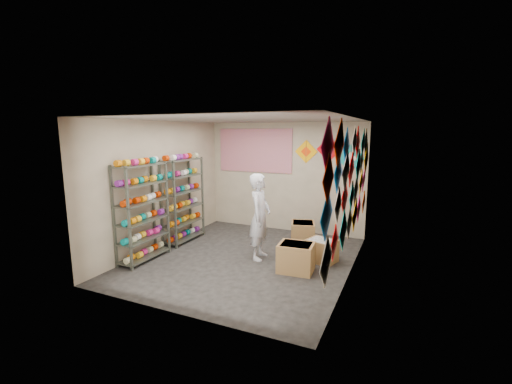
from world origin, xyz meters
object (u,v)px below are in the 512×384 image
at_px(shelf_rack_front, 142,212).
at_px(carton_a, 296,257).
at_px(carton_b, 322,251).
at_px(carton_c, 303,233).
at_px(shopkeeper, 260,217).
at_px(shelf_rack_back, 183,200).

bearing_deg(shelf_rack_front, carton_a, 13.25).
height_order(carton_b, carton_c, carton_c).
relative_size(shopkeeper, carton_a, 2.76).
height_order(shelf_rack_back, shopkeeper, shelf_rack_back).
xyz_separation_m(carton_a, carton_b, (0.31, 0.65, -0.04)).
bearing_deg(shelf_rack_front, carton_c, 40.85).
height_order(carton_a, carton_c, carton_a).
relative_size(shelf_rack_front, carton_b, 3.60).
xyz_separation_m(shopkeeper, carton_a, (0.85, -0.33, -0.59)).
relative_size(shopkeeper, carton_b, 3.20).
relative_size(shelf_rack_front, carton_c, 3.38).
distance_m(shelf_rack_front, carton_c, 3.45).
xyz_separation_m(carton_b, carton_c, (-0.64, 0.88, 0.03)).
distance_m(shopkeeper, carton_c, 1.44).
bearing_deg(carton_c, carton_b, -71.14).
bearing_deg(shopkeeper, carton_b, -79.87).
height_order(carton_a, carton_b, carton_a).
xyz_separation_m(shelf_rack_back, shopkeeper, (2.03, -0.29, -0.10)).
bearing_deg(shelf_rack_back, carton_b, 0.57).
bearing_deg(carton_c, shopkeeper, -130.81).
relative_size(shelf_rack_back, shopkeeper, 1.12).
xyz_separation_m(shopkeeper, carton_c, (0.52, 1.20, -0.60)).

